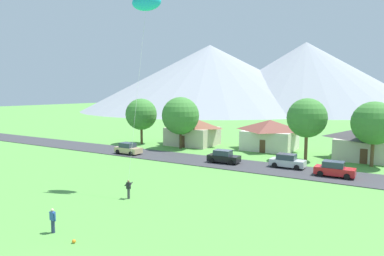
% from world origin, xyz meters
% --- Properties ---
extents(road_strip, '(160.00, 6.63, 0.08)m').
position_xyz_m(road_strip, '(0.00, 31.14, 0.04)').
color(road_strip, '#38383D').
rests_on(road_strip, ground).
extents(mountain_central_ridge, '(110.41, 110.41, 33.16)m').
position_xyz_m(mountain_central_ridge, '(-23.06, 163.12, 16.58)').
color(mountain_central_ridge, '#8E939E').
rests_on(mountain_central_ridge, ground).
extents(mountain_far_west_ridge, '(128.03, 128.03, 32.91)m').
position_xyz_m(mountain_far_west_ridge, '(-67.00, 146.82, 16.45)').
color(mountain_far_west_ridge, '#8E939E').
rests_on(mountain_far_west_ridge, ground).
extents(house_leftmost, '(8.42, 7.78, 4.87)m').
position_xyz_m(house_leftmost, '(-2.33, 44.86, 2.52)').
color(house_leftmost, beige).
rests_on(house_leftmost, ground).
extents(house_left_center, '(8.65, 7.32, 4.86)m').
position_xyz_m(house_left_center, '(-15.65, 42.57, 2.52)').
color(house_left_center, beige).
rests_on(house_left_center, ground).
extents(house_right_center, '(8.43, 6.90, 4.58)m').
position_xyz_m(house_right_center, '(11.76, 43.35, 2.37)').
color(house_right_center, beige).
rests_on(house_right_center, ground).
extents(tree_near_left, '(5.42, 5.42, 8.24)m').
position_xyz_m(tree_near_left, '(12.78, 38.93, 5.51)').
color(tree_near_left, brown).
rests_on(tree_near_left, ground).
extents(tree_left_of_center, '(5.38, 5.38, 8.56)m').
position_xyz_m(tree_left_of_center, '(4.72, 38.72, 5.85)').
color(tree_left_of_center, brown).
rests_on(tree_left_of_center, ground).
extents(tree_center, '(6.20, 6.20, 8.56)m').
position_xyz_m(tree_center, '(-15.42, 38.25, 5.45)').
color(tree_center, '#4C3823').
rests_on(tree_center, ground).
extents(tree_right_of_center, '(5.66, 5.66, 8.19)m').
position_xyz_m(tree_right_of_center, '(-24.33, 39.06, 5.35)').
color(tree_right_of_center, brown).
rests_on(tree_right_of_center, ground).
extents(parked_car_silver_west_end, '(4.22, 2.11, 1.68)m').
position_xyz_m(parked_car_silver_west_end, '(3.84, 32.64, 0.87)').
color(parked_car_silver_west_end, '#B7BCC1').
rests_on(parked_car_silver_west_end, road_strip).
extents(parked_car_tan_mid_west, '(4.27, 2.22, 1.68)m').
position_xyz_m(parked_car_tan_mid_west, '(-19.30, 29.66, 0.87)').
color(parked_car_tan_mid_west, tan).
rests_on(parked_car_tan_mid_west, road_strip).
extents(parked_car_red_mid_east, '(4.21, 2.10, 1.68)m').
position_xyz_m(parked_car_red_mid_east, '(9.52, 30.89, 0.87)').
color(parked_car_red_mid_east, red).
rests_on(parked_car_red_mid_east, road_strip).
extents(parked_car_black_east_end, '(4.24, 2.17, 1.68)m').
position_xyz_m(parked_car_black_east_end, '(-4.17, 31.19, 0.87)').
color(parked_car_black_east_end, black).
rests_on(parked_car_black_east_end, road_strip).
extents(kite_flyer_with_kite, '(3.19, 5.70, 18.92)m').
position_xyz_m(kite_flyer_with_kite, '(-6.09, 17.64, 17.64)').
color(kite_flyer_with_kite, '#3D3D42').
rests_on(kite_flyer_with_kite, ground).
extents(watcher_person, '(0.56, 0.24, 1.68)m').
position_xyz_m(watcher_person, '(-4.45, 5.19, 0.88)').
color(watcher_person, navy).
rests_on(watcher_person, ground).
extents(soccer_ball, '(0.24, 0.24, 0.24)m').
position_xyz_m(soccer_ball, '(-1.97, 4.81, 0.12)').
color(soccer_ball, orange).
rests_on(soccer_ball, ground).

